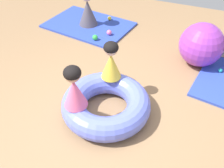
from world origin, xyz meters
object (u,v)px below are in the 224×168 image
at_px(child_in_pink, 74,87).
at_px(adult_seated, 87,7).
at_px(play_ball_green, 95,37).
at_px(inflatable_cushion, 106,104).
at_px(exercise_ball_large, 201,45).
at_px(play_ball_yellow, 110,18).
at_px(play_ball_pink, 109,32).
at_px(play_ball_teal, 220,70).
at_px(child_in_yellow, 111,61).

distance_m(child_in_pink, adult_seated, 2.58).
height_order(adult_seated, play_ball_green, adult_seated).
relative_size(inflatable_cushion, exercise_ball_large, 1.65).
xyz_separation_m(child_in_pink, exercise_ball_large, (1.22, 1.88, -0.23)).
bearing_deg(play_ball_yellow, child_in_pink, -75.40).
bearing_deg(play_ball_green, play_ball_pink, 58.48).
xyz_separation_m(inflatable_cushion, play_ball_green, (-0.90, 1.57, -0.06)).
height_order(inflatable_cushion, child_in_pink, child_in_pink).
relative_size(play_ball_yellow, exercise_ball_large, 0.11).
bearing_deg(exercise_ball_large, adult_seated, 168.01).
xyz_separation_m(adult_seated, play_ball_teal, (2.62, -0.65, -0.33)).
relative_size(child_in_yellow, play_ball_pink, 5.47).
distance_m(child_in_pink, play_ball_yellow, 2.83).
relative_size(play_ball_green, exercise_ball_large, 0.15).
height_order(play_ball_pink, play_ball_yellow, play_ball_pink).
distance_m(play_ball_pink, exercise_ball_large, 1.72).
relative_size(play_ball_teal, exercise_ball_large, 0.09).
bearing_deg(play_ball_green, play_ball_yellow, 94.50).
distance_m(child_in_yellow, child_in_pink, 0.68).
distance_m(inflatable_cushion, adult_seated, 2.46).
bearing_deg(exercise_ball_large, play_ball_pink, 172.01).
height_order(inflatable_cushion, play_ball_green, inflatable_cushion).
relative_size(play_ball_teal, play_ball_yellow, 0.80).
relative_size(inflatable_cushion, child_in_pink, 2.07).
bearing_deg(child_in_yellow, play_ball_pink, 9.15).
bearing_deg(exercise_ball_large, play_ball_teal, -24.81).
distance_m(play_ball_teal, play_ball_yellow, 2.49).
xyz_separation_m(child_in_yellow, child_in_pink, (-0.18, -0.65, 0.01)).
bearing_deg(play_ball_teal, play_ball_pink, 168.74).
xyz_separation_m(play_ball_green, play_ball_pink, (0.17, 0.27, -0.00)).
bearing_deg(adult_seated, play_ball_yellow, -89.70).
distance_m(adult_seated, exercise_ball_large, 2.29).
bearing_deg(play_ball_teal, exercise_ball_large, 155.19).
height_order(child_in_pink, play_ball_pink, child_in_pink).
xyz_separation_m(child_in_yellow, play_ball_yellow, (-0.88, 2.04, -0.49)).
relative_size(child_in_pink, play_ball_yellow, 6.96).
bearing_deg(child_in_pink, play_ball_pink, -34.77).
height_order(child_in_pink, play_ball_green, child_in_pink).
bearing_deg(inflatable_cushion, play_ball_pink, 111.79).
distance_m(play_ball_green, play_ball_pink, 0.32).
relative_size(adult_seated, exercise_ball_large, 1.07).
relative_size(play_ball_green, play_ball_pink, 1.05).
bearing_deg(play_ball_pink, child_in_pink, -77.57).
distance_m(child_in_yellow, exercise_ball_large, 1.62).
height_order(adult_seated, exercise_ball_large, adult_seated).
relative_size(child_in_pink, play_ball_teal, 8.73).
relative_size(inflatable_cushion, adult_seated, 1.54).
distance_m(play_ball_pink, play_ball_yellow, 0.62).
xyz_separation_m(inflatable_cushion, child_in_pink, (-0.27, -0.28, 0.42)).
bearing_deg(exercise_ball_large, inflatable_cushion, -120.57).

